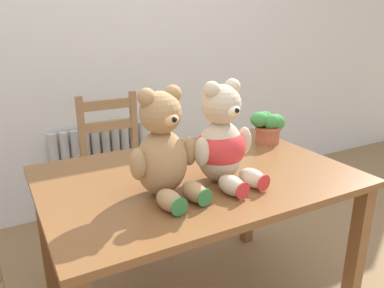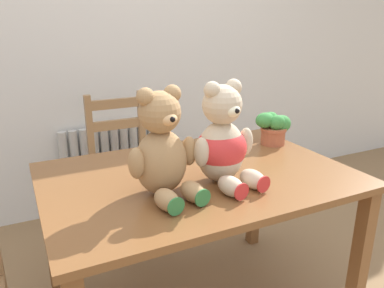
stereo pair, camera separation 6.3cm
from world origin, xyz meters
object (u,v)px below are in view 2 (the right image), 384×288
teddy_bear_left (163,150)px  teddy_bear_right (223,143)px  potted_plant (274,127)px  wooden_chair_behind (125,169)px

teddy_bear_left → teddy_bear_right: bearing=172.0°
teddy_bear_left → teddy_bear_right: teddy_bear_right is taller
teddy_bear_left → potted_plant: teddy_bear_left is taller
wooden_chair_behind → teddy_bear_right: (0.14, -0.97, 0.44)m
teddy_bear_left → teddy_bear_right: 0.26m
teddy_bear_left → wooden_chair_behind: bearing=-105.8°
teddy_bear_left → potted_plant: (0.74, 0.30, -0.08)m
teddy_bear_left → teddy_bear_right: size_ratio=0.99×
teddy_bear_right → potted_plant: size_ratio=2.09×
wooden_chair_behind → teddy_bear_right: size_ratio=2.25×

